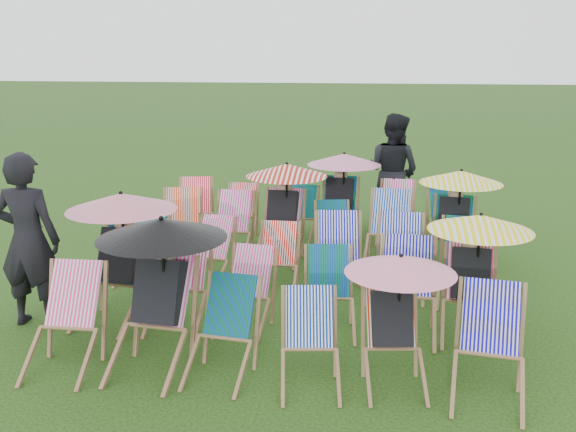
# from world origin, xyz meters

# --- Properties ---
(ground) EXTENTS (100.00, 100.00, 0.00)m
(ground) POSITION_xyz_m (0.00, 0.00, 0.00)
(ground) COLOR black
(ground) RESTS_ON ground
(deckchair_0) EXTENTS (0.64, 0.89, 0.95)m
(deckchair_0) POSITION_xyz_m (-1.98, -2.25, 0.47)
(deckchair_0) COLOR #89603F
(deckchair_0) RESTS_ON ground
(deckchair_1) EXTENTS (1.22, 1.28, 1.44)m
(deckchair_1) POSITION_xyz_m (-1.12, -2.11, 0.76)
(deckchair_1) COLOR #89603F
(deckchair_1) RESTS_ON ground
(deckchair_2) EXTENTS (0.68, 0.87, 0.87)m
(deckchair_2) POSITION_xyz_m (-0.48, -2.20, 0.44)
(deckchair_2) COLOR #89603F
(deckchair_2) RESTS_ON ground
(deckchair_3) EXTENTS (0.65, 0.83, 0.83)m
(deckchair_3) POSITION_xyz_m (0.35, -2.29, 0.41)
(deckchair_3) COLOR #89603F
(deckchair_3) RESTS_ON ground
(deckchair_4) EXTENTS (1.00, 1.07, 1.18)m
(deckchair_4) POSITION_xyz_m (1.10, -2.13, 0.62)
(deckchair_4) COLOR #89603F
(deckchair_4) RESTS_ON ground
(deckchair_5) EXTENTS (0.75, 0.95, 0.95)m
(deckchair_5) POSITION_xyz_m (1.90, -2.29, 0.47)
(deckchair_5) COLOR #89603F
(deckchair_5) RESTS_ON ground
(deckchair_6) EXTENTS (1.20, 1.28, 1.43)m
(deckchair_6) POSITION_xyz_m (-1.93, -1.07, 0.75)
(deckchair_6) COLOR #89603F
(deckchair_6) RESTS_ON ground
(deckchair_7) EXTENTS (0.63, 0.88, 0.95)m
(deckchair_7) POSITION_xyz_m (-1.21, -1.14, 0.48)
(deckchair_7) COLOR #89603F
(deckchair_7) RESTS_ON ground
(deckchair_8) EXTENTS (0.65, 0.84, 0.84)m
(deckchair_8) POSITION_xyz_m (-0.47, -1.14, 0.42)
(deckchair_8) COLOR #89603F
(deckchair_8) RESTS_ON ground
(deckchair_9) EXTENTS (0.65, 0.85, 0.86)m
(deckchair_9) POSITION_xyz_m (0.44, -1.09, 0.43)
(deckchair_9) COLOR #89603F
(deckchair_9) RESTS_ON ground
(deckchair_10) EXTENTS (0.69, 0.93, 0.98)m
(deckchair_10) POSITION_xyz_m (1.26, -1.05, 0.49)
(deckchair_10) COLOR #89603F
(deckchair_10) RESTS_ON ground
(deckchair_11) EXTENTS (1.09, 1.14, 1.29)m
(deckchair_11) POSITION_xyz_m (1.93, -0.97, 0.68)
(deckchair_11) COLOR #89603F
(deckchair_11) RESTS_ON ground
(deckchair_12) EXTENTS (0.63, 0.81, 0.82)m
(deckchair_12) POSITION_xyz_m (-2.08, 0.11, 0.41)
(deckchair_12) COLOR #89603F
(deckchair_12) RESTS_ON ground
(deckchair_13) EXTENTS (0.70, 0.86, 0.84)m
(deckchair_13) POSITION_xyz_m (-1.21, 0.11, 0.42)
(deckchair_13) COLOR #89603F
(deckchair_13) RESTS_ON ground
(deckchair_14) EXTENTS (0.54, 0.76, 0.82)m
(deckchair_14) POSITION_xyz_m (-0.29, -0.02, 0.41)
(deckchair_14) COLOR #89603F
(deckchair_14) RESTS_ON ground
(deckchair_15) EXTENTS (0.73, 0.95, 0.96)m
(deckchair_15) POSITION_xyz_m (0.48, 0.02, 0.48)
(deckchair_15) COLOR #89603F
(deckchair_15) RESTS_ON ground
(deckchair_16) EXTENTS (0.65, 0.89, 0.95)m
(deckchair_16) POSITION_xyz_m (1.23, 0.11, 0.47)
(deckchair_16) COLOR #89603F
(deckchair_16) RESTS_ON ground
(deckchair_17) EXTENTS (0.73, 0.94, 0.95)m
(deckchair_17) POSITION_xyz_m (1.98, -0.02, 0.47)
(deckchair_17) COLOR #89603F
(deckchair_17) RESTS_ON ground
(deckchair_18) EXTENTS (0.78, 0.96, 0.94)m
(deckchair_18) POSITION_xyz_m (-1.89, 1.25, 0.47)
(deckchair_18) COLOR #89603F
(deckchair_18) RESTS_ON ground
(deckchair_19) EXTENTS (0.64, 0.87, 0.92)m
(deckchair_19) POSITION_xyz_m (-1.16, 1.25, 0.46)
(deckchair_19) COLOR #89603F
(deckchair_19) RESTS_ON ground
(deckchair_20) EXTENTS (1.16, 1.22, 1.38)m
(deckchair_20) POSITION_xyz_m (-0.41, 1.28, 0.73)
(deckchair_20) COLOR #89603F
(deckchair_20) RESTS_ON ground
(deckchair_21) EXTENTS (0.69, 0.85, 0.83)m
(deckchair_21) POSITION_xyz_m (0.35, 1.23, 0.41)
(deckchair_21) COLOR #89603F
(deckchair_21) RESTS_ON ground
(deckchair_22) EXTENTS (0.75, 0.98, 1.00)m
(deckchair_22) POSITION_xyz_m (1.11, 1.26, 0.50)
(deckchair_22) COLOR #89603F
(deckchair_22) RESTS_ON ground
(deckchair_23) EXTENTS (1.13, 1.20, 1.34)m
(deckchair_23) POSITION_xyz_m (2.00, 1.27, 0.71)
(deckchair_23) COLOR #89603F
(deckchair_23) RESTS_ON ground
(deckchair_24) EXTENTS (0.75, 0.93, 0.90)m
(deckchair_24) POSITION_xyz_m (-1.96, 2.27, 0.45)
(deckchair_24) COLOR #89603F
(deckchair_24) RESTS_ON ground
(deckchair_25) EXTENTS (0.56, 0.78, 0.83)m
(deckchair_25) POSITION_xyz_m (-1.23, 2.26, 0.41)
(deckchair_25) COLOR #89603F
(deckchair_25) RESTS_ON ground
(deckchair_26) EXTENTS (0.63, 0.81, 0.82)m
(deckchair_26) POSITION_xyz_m (-0.28, 2.31, 0.41)
(deckchair_26) COLOR #89603F
(deckchair_26) RESTS_ON ground
(deckchair_27) EXTENTS (1.16, 1.21, 1.37)m
(deckchair_27) POSITION_xyz_m (0.36, 2.34, 0.72)
(deckchair_27) COLOR #89603F
(deckchair_27) RESTS_ON ground
(deckchair_28) EXTENTS (0.67, 0.89, 0.92)m
(deckchair_28) POSITION_xyz_m (1.24, 2.42, 0.46)
(deckchair_28) COLOR #89603F
(deckchair_28) RESTS_ON ground
(deckchair_29) EXTENTS (0.70, 0.89, 0.89)m
(deckchair_29) POSITION_xyz_m (2.04, 2.26, 0.44)
(deckchair_29) COLOR #89603F
(deckchair_29) RESTS_ON ground
(person_left) EXTENTS (0.70, 0.46, 1.93)m
(person_left) POSITION_xyz_m (-2.79, -1.34, 0.96)
(person_left) COLOR black
(person_left) RESTS_ON ground
(person_rear) EXTENTS (1.19, 1.13, 1.93)m
(person_rear) POSITION_xyz_m (1.20, 3.19, 0.97)
(person_rear) COLOR black
(person_rear) RESTS_ON ground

